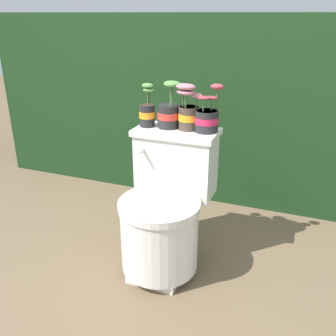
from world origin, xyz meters
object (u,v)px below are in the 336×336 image
potted_plant_left (147,111)px  potted_plant_midleft (169,112)px  potted_plant_midright (207,118)px  toilet (165,210)px  potted_plant_middle (188,111)px

potted_plant_left → potted_plant_midleft: bearing=6.9°
potted_plant_left → potted_plant_midright: bearing=3.1°
toilet → potted_plant_left: 0.53m
potted_plant_left → potted_plant_midright: 0.32m
potted_plant_left → potted_plant_middle: potted_plant_middle is taller
toilet → potted_plant_left: size_ratio=3.25×
potted_plant_left → potted_plant_midright: (0.32, 0.02, -0.01)m
potted_plant_left → potted_plant_middle: size_ratio=0.92×
potted_plant_left → potted_plant_midright: size_ratio=0.93×
potted_plant_left → potted_plant_midleft: (0.12, 0.01, 0.00)m
toilet → potted_plant_midleft: bearing=105.5°
toilet → potted_plant_left: bearing=134.9°
toilet → potted_plant_midleft: size_ratio=2.95×
potted_plant_midright → potted_plant_midleft: bearing=-179.1°
potted_plant_left → potted_plant_midleft: potted_plant_midleft is taller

